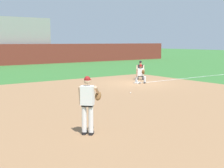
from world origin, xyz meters
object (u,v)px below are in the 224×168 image
Objects in this scene: pitcher at (88,102)px; baseball at (131,93)px; first_baseman at (141,73)px; umpire at (140,69)px; first_base_bag at (137,83)px.

baseball is at bearing 41.00° from pitcher.
first_baseman is at bearing 41.45° from baseball.
umpire is at bearing 44.09° from baseball.
first_baseman is 2.09m from umpire.
umpire is at bearing 49.76° from first_baseman.
baseball is 0.05× the size of umpire.
pitcher is 12.47m from first_baseman.
pitcher is (-6.04, -5.25, 1.02)m from baseball.
first_baseman reaches higher than first_base_bag.
first_base_bag is 12.42m from pitcher.
pitcher is at bearing -139.00° from baseball.
first_base_bag is 0.20× the size of pitcher.
first_base_bag is 4.39m from baseball.
umpire is (10.73, 9.79, -0.27)m from pitcher.
first_baseman reaches higher than baseball.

